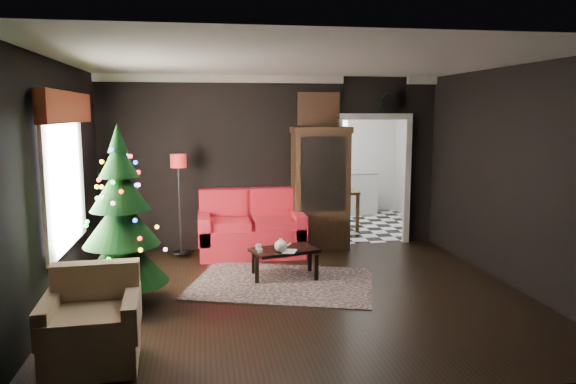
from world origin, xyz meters
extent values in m
plane|color=black|center=(0.00, 0.00, 0.00)|extent=(5.50, 5.50, 0.00)
plane|color=white|center=(0.00, 0.00, 2.80)|extent=(5.50, 5.50, 0.00)
plane|color=black|center=(0.00, 2.50, 1.40)|extent=(5.50, 0.00, 5.50)
plane|color=black|center=(0.00, -2.50, 1.40)|extent=(5.50, 0.00, 5.50)
plane|color=black|center=(-2.75, 0.00, 1.40)|extent=(0.00, 5.50, 5.50)
plane|color=black|center=(2.75, 0.00, 1.40)|extent=(0.00, 5.50, 5.50)
cube|color=white|center=(-2.71, 0.20, 1.45)|extent=(0.05, 1.60, 1.40)
cube|color=maroon|center=(-2.63, 0.20, 2.27)|extent=(0.12, 2.10, 0.35)
plane|color=white|center=(1.70, 4.00, 0.00)|extent=(3.00, 3.00, 0.00)
cube|color=white|center=(1.70, 5.45, 1.70)|extent=(0.70, 0.06, 0.70)
cube|color=#462F3F|center=(-0.13, 0.51, 0.01)|extent=(2.71, 2.30, 0.01)
cylinder|color=white|center=(-0.42, 0.81, 0.43)|extent=(0.08, 0.08, 0.07)
cylinder|color=silver|center=(-0.42, 0.61, 0.43)|extent=(0.07, 0.07, 0.06)
imported|color=olive|center=(-0.10, 0.61, 0.51)|extent=(0.16, 0.08, 0.22)
cylinder|color=white|center=(1.95, 2.45, 2.38)|extent=(0.32, 0.32, 0.06)
cube|color=#A6623B|center=(0.75, 2.46, 2.25)|extent=(0.62, 0.05, 0.52)
cube|color=silver|center=(1.70, 5.20, 0.45)|extent=(1.80, 0.60, 0.90)
camera|label=1|loc=(-1.15, -6.31, 2.21)|focal=34.12mm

